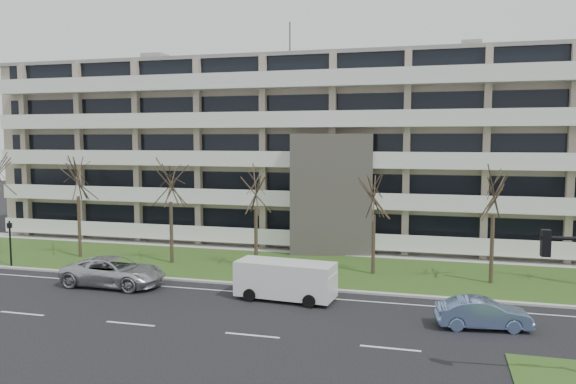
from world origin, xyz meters
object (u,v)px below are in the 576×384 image
(white_van, at_px, (287,277))
(pedestrian_signal, at_px, (10,238))
(blue_sedan, at_px, (483,313))
(silver_pickup, at_px, (114,272))

(white_van, height_order, pedestrian_signal, pedestrian_signal)
(blue_sedan, relative_size, pedestrian_signal, 1.34)
(silver_pickup, distance_m, blue_sedan, 20.51)
(blue_sedan, distance_m, white_van, 10.08)
(pedestrian_signal, bearing_deg, silver_pickup, -40.26)
(silver_pickup, relative_size, white_van, 1.11)
(blue_sedan, bearing_deg, silver_pickup, 75.42)
(blue_sedan, height_order, pedestrian_signal, pedestrian_signal)
(white_van, distance_m, pedestrian_signal, 20.28)
(silver_pickup, xyz_separation_m, white_van, (10.55, -0.16, 0.39))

